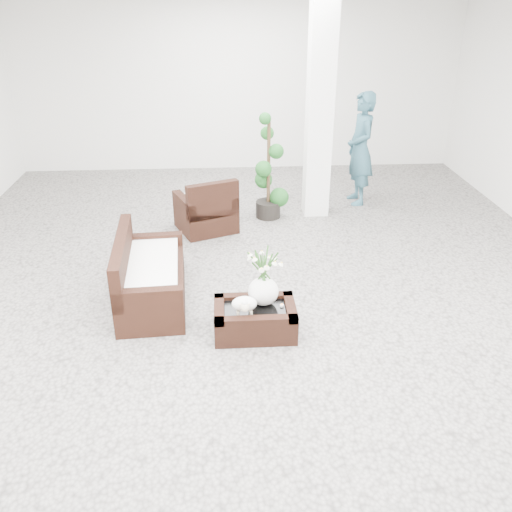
{
  "coord_description": "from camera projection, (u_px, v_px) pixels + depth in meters",
  "views": [
    {
      "loc": [
        -0.38,
        -5.93,
        3.5
      ],
      "look_at": [
        0.0,
        -0.1,
        0.62
      ],
      "focal_mm": 38.43,
      "sensor_mm": 36.0,
      "label": 1
    }
  ],
  "objects": [
    {
      "name": "ground",
      "position": [
        255.0,
        297.0,
        6.88
      ],
      "size": [
        11.0,
        11.0,
        0.0
      ],
      "primitive_type": "plane",
      "color": "gray",
      "rests_on": "ground"
    },
    {
      "name": "planter_narcissus",
      "position": [
        263.0,
        272.0,
        5.95
      ],
      "size": [
        0.44,
        0.44,
        0.8
      ],
      "primitive_type": null,
      "color": "white",
      "rests_on": "coffee_table"
    },
    {
      "name": "shopper",
      "position": [
        360.0,
        149.0,
        9.48
      ],
      "size": [
        0.52,
        0.75,
        1.95
      ],
      "primitive_type": "imported",
      "rotation": [
        0.0,
        0.0,
        -1.49
      ],
      "color": "#2D5665",
      "rests_on": "ground"
    },
    {
      "name": "column",
      "position": [
        320.0,
        109.0,
        8.68
      ],
      "size": [
        0.4,
        0.4,
        3.5
      ],
      "primitive_type": "cube",
      "color": "white",
      "rests_on": "ground"
    },
    {
      "name": "loveseat",
      "position": [
        151.0,
        270.0,
        6.6
      ],
      "size": [
        0.87,
        1.65,
        0.86
      ],
      "primitive_type": "cube",
      "rotation": [
        0.0,
        0.0,
        1.63
      ],
      "color": "black",
      "rests_on": "ground"
    },
    {
      "name": "topiary",
      "position": [
        269.0,
        168.0,
        8.89
      ],
      "size": [
        0.46,
        0.46,
        1.72
      ],
      "primitive_type": null,
      "color": "#174819",
      "rests_on": "ground"
    },
    {
      "name": "sheep_figurine",
      "position": [
        244.0,
        305.0,
        5.89
      ],
      "size": [
        0.28,
        0.23,
        0.21
      ],
      "primitive_type": "ellipsoid",
      "color": "white",
      "rests_on": "coffee_table"
    },
    {
      "name": "tealight",
      "position": [
        282.0,
        305.0,
        6.06
      ],
      "size": [
        0.04,
        0.04,
        0.03
      ],
      "primitive_type": "cylinder",
      "color": "white",
      "rests_on": "coffee_table"
    },
    {
      "name": "armchair",
      "position": [
        205.0,
        204.0,
        8.6
      ],
      "size": [
        1.06,
        1.04,
        0.88
      ],
      "primitive_type": "cube",
      "rotation": [
        0.0,
        0.0,
        3.53
      ],
      "color": "black",
      "rests_on": "ground"
    },
    {
      "name": "coffee_table",
      "position": [
        255.0,
        320.0,
        6.11
      ],
      "size": [
        0.9,
        0.6,
        0.31
      ],
      "primitive_type": "cube",
      "color": "black",
      "rests_on": "ground"
    }
  ]
}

